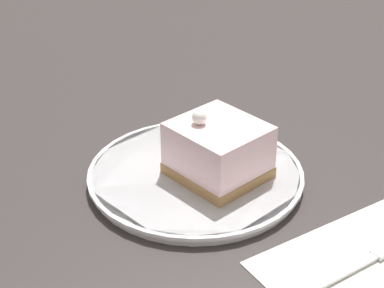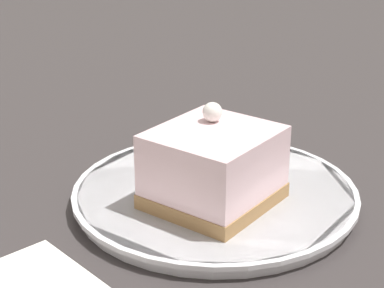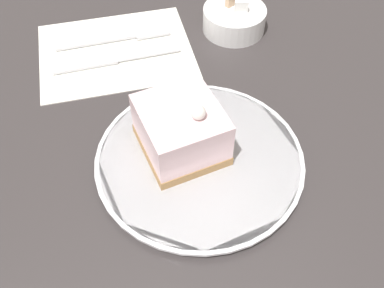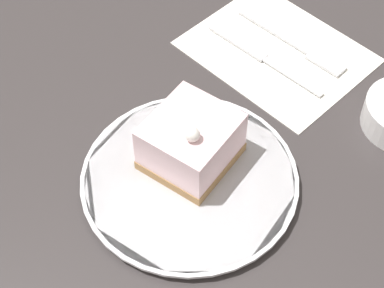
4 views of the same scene
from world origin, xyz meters
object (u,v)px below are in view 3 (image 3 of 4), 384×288
object	(u,v)px
knife	(105,62)
sugar_bowl	(234,19)
plate	(202,159)
fork	(124,37)
cake_slice	(181,130)

from	to	relation	value
knife	sugar_bowl	distance (m)	0.21
plate	fork	size ratio (longest dim) A/B	1.40
plate	cake_slice	xyz separation A→B (m)	(-0.02, -0.02, 0.04)
sugar_bowl	cake_slice	bearing A→B (deg)	-42.09
knife	sugar_bowl	xyz separation A→B (m)	(0.00, 0.21, 0.01)
fork	knife	bearing A→B (deg)	-35.10
cake_slice	knife	distance (m)	0.21
fork	plate	bearing A→B (deg)	10.93
cake_slice	fork	xyz separation A→B (m)	(-0.24, 0.01, -0.04)
cake_slice	knife	world-z (taller)	cake_slice
cake_slice	fork	world-z (taller)	cake_slice
cake_slice	sugar_bowl	xyz separation A→B (m)	(-0.20, 0.18, -0.03)
fork	sugar_bowl	xyz separation A→B (m)	(0.05, 0.17, 0.01)
plate	fork	distance (m)	0.27
plate	fork	xyz separation A→B (m)	(-0.27, -0.01, -0.00)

